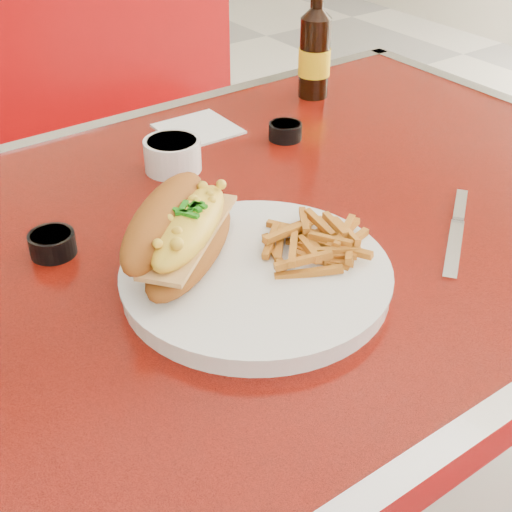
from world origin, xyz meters
TOP-DOWN VIEW (x-y plane):
  - diner_table at (0.00, 0.00)m, footprint 1.23×0.83m
  - booth_bench_far at (0.00, 0.81)m, footprint 1.20×0.51m
  - dinner_plate at (-0.09, -0.12)m, footprint 0.37×0.37m
  - mac_hoagie at (-0.15, -0.05)m, footprint 0.22×0.21m
  - fries_pile at (-0.02, -0.12)m, footprint 0.12×0.12m
  - fork at (-0.03, -0.08)m, footprint 0.03×0.13m
  - gravy_ramekin at (-0.02, 0.19)m, footprint 0.10×0.10m
  - sauce_cup_left at (-0.25, 0.08)m, footprint 0.06×0.06m
  - sauce_cup_right at (0.18, 0.18)m, footprint 0.06×0.06m
  - beer_bottle at (0.33, 0.29)m, footprint 0.07×0.07m
  - knife at (0.19, -0.16)m, footprint 0.18×0.14m
  - paper_napkin at (0.08, 0.29)m, footprint 0.12×0.12m

SIDE VIEW (x-z plane):
  - booth_bench_far at x=0.00m, z-range -0.16..0.74m
  - diner_table at x=0.00m, z-range 0.22..0.99m
  - paper_napkin at x=0.08m, z-range 0.77..0.77m
  - knife at x=0.19m, z-range 0.77..0.78m
  - dinner_plate at x=-0.09m, z-range 0.77..0.79m
  - sauce_cup_right at x=0.18m, z-range 0.77..0.80m
  - sauce_cup_left at x=-0.25m, z-range 0.77..0.80m
  - fork at x=-0.03m, z-range 0.79..0.79m
  - gravy_ramekin at x=-0.02m, z-range 0.77..0.82m
  - fries_pile at x=-0.02m, z-range 0.79..0.82m
  - mac_hoagie at x=-0.15m, z-range 0.78..0.88m
  - beer_bottle at x=0.33m, z-range 0.74..0.96m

